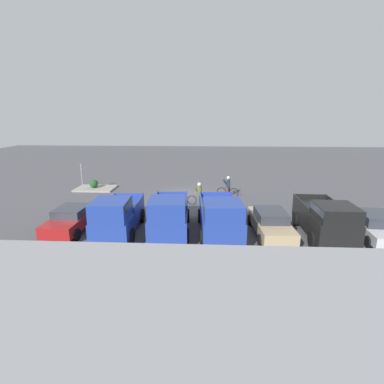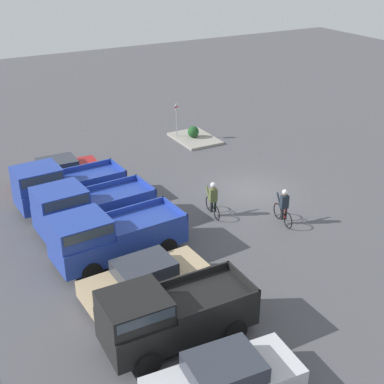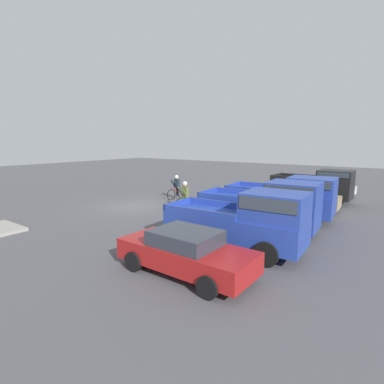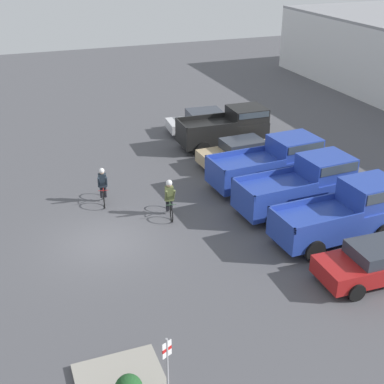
{
  "view_description": "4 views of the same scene",
  "coord_description": "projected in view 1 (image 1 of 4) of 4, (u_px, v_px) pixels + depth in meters",
  "views": [
    {
      "loc": [
        -1.85,
        24.35,
        6.44
      ],
      "look_at": [
        -0.76,
        4.0,
        1.2
      ],
      "focal_mm": 28.0,
      "sensor_mm": 36.0,
      "label": 1
    },
    {
      "loc": [
        -20.46,
        15.02,
        12.13
      ],
      "look_at": [
        -0.76,
        4.0,
        1.2
      ],
      "focal_mm": 50.0,
      "sensor_mm": 36.0,
      "label": 2
    },
    {
      "loc": [
        12.86,
        13.77,
        4.05
      ],
      "look_at": [
        -0.76,
        4.0,
        1.2
      ],
      "focal_mm": 28.0,
      "sensor_mm": 36.0,
      "label": 3
    },
    {
      "loc": [
        18.44,
        -3.22,
        11.14
      ],
      "look_at": [
        -0.76,
        4.0,
        1.2
      ],
      "focal_mm": 50.0,
      "sensor_mm": 36.0,
      "label": 4
    }
  ],
  "objects": [
    {
      "name": "fire_lane_sign",
      "position": [
        82.0,
        175.0,
        25.63
      ],
      "size": [
        0.15,
        0.28,
        2.46
      ],
      "color": "#9E9EA3",
      "rests_on": "ground_plane"
    },
    {
      "name": "sedan_0",
      "position": [
        375.0,
        225.0,
        16.14
      ],
      "size": [
        2.28,
        4.71,
        1.36
      ],
      "color": "silver",
      "rests_on": "ground_plane"
    },
    {
      "name": "pickup_truck_3",
      "position": [
        117.0,
        215.0,
        16.23
      ],
      "size": [
        2.32,
        5.3,
        2.32
      ],
      "color": "#233D9E",
      "rests_on": "ground_plane"
    },
    {
      "name": "curb_island",
      "position": [
        96.0,
        188.0,
        26.82
      ],
      "size": [
        3.37,
        2.39,
        0.15
      ],
      "primitive_type": "cube",
      "color": "gray",
      "rests_on": "ground_plane"
    },
    {
      "name": "shrub",
      "position": [
        94.0,
        184.0,
        26.66
      ],
      "size": [
        0.74,
        0.74,
        0.74
      ],
      "color": "#1E4C23",
      "rests_on": "curb_island"
    },
    {
      "name": "pickup_truck_1",
      "position": [
        220.0,
        215.0,
        16.24
      ],
      "size": [
        2.55,
        5.54,
        2.27
      ],
      "color": "#233D9E",
      "rests_on": "ground_plane"
    },
    {
      "name": "pickup_truck_0",
      "position": [
        326.0,
        218.0,
        15.84
      ],
      "size": [
        2.3,
        5.06,
        2.21
      ],
      "color": "black",
      "rests_on": "ground_plane"
    },
    {
      "name": "ground_plane",
      "position": [
        186.0,
        194.0,
        25.24
      ],
      "size": [
        80.0,
        80.0,
        0.0
      ],
      "primitive_type": "plane",
      "color": "#4C4C51"
    },
    {
      "name": "sedan_1",
      "position": [
        270.0,
        222.0,
        16.5
      ],
      "size": [
        2.05,
        4.79,
        1.39
      ],
      "color": "tan",
      "rests_on": "ground_plane"
    },
    {
      "name": "sedan_2",
      "position": [
        73.0,
        218.0,
        17.14
      ],
      "size": [
        2.0,
        4.43,
        1.38
      ],
      "color": "maroon",
      "rests_on": "ground_plane"
    },
    {
      "name": "cyclist_0",
      "position": [
        199.0,
        193.0,
        21.93
      ],
      "size": [
        1.74,
        0.53,
        1.72
      ],
      "color": "black",
      "rests_on": "ground_plane"
    },
    {
      "name": "cyclist_1",
      "position": [
        228.0,
        186.0,
        24.17
      ],
      "size": [
        1.76,
        0.52,
        1.73
      ],
      "color": "black",
      "rests_on": "ground_plane"
    },
    {
      "name": "pickup_truck_2",
      "position": [
        169.0,
        214.0,
        16.38
      ],
      "size": [
        2.45,
        5.36,
        2.34
      ],
      "color": "#233D9E",
      "rests_on": "ground_plane"
    }
  ]
}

